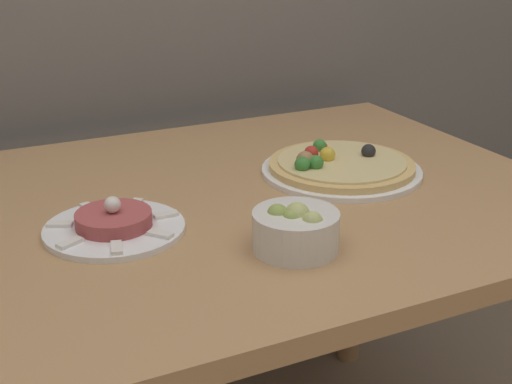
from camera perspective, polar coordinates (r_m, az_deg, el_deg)
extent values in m
cube|color=#AD7F51|center=(1.24, -3.96, -1.42)|extent=(1.27, 0.88, 0.03)
cylinder|color=#AD7F51|center=(1.95, 7.87, -4.44)|extent=(0.06, 0.06, 0.70)
cylinder|color=white|center=(1.37, 6.84, 1.69)|extent=(0.30, 0.30, 0.01)
cylinder|color=#DBB26B|center=(1.36, 6.86, 2.13)|extent=(0.28, 0.28, 0.01)
cylinder|color=#E0C684|center=(1.36, 6.88, 2.47)|extent=(0.24, 0.24, 0.00)
sphere|color=gold|center=(1.36, 5.73, 2.98)|extent=(0.03, 0.03, 0.03)
sphere|color=#B22D23|center=(1.41, 5.31, 3.63)|extent=(0.02, 0.02, 0.02)
sphere|color=#387F33|center=(1.31, 4.81, 2.34)|extent=(0.03, 0.03, 0.03)
sphere|color=#B22D23|center=(1.37, 4.44, 3.13)|extent=(0.03, 0.03, 0.03)
sphere|color=#997047|center=(1.32, 3.96, 2.55)|extent=(0.03, 0.03, 0.03)
sphere|color=black|center=(1.39, 8.99, 3.24)|extent=(0.03, 0.03, 0.03)
sphere|color=#387F33|center=(1.41, 5.11, 3.68)|extent=(0.03, 0.03, 0.03)
sphere|color=#387F33|center=(1.30, 3.72, 2.21)|extent=(0.03, 0.03, 0.03)
cylinder|color=white|center=(1.13, -11.26, -2.91)|extent=(0.22, 0.22, 0.01)
cylinder|color=#A84747|center=(1.13, -11.32, -2.15)|extent=(0.12, 0.12, 0.02)
sphere|color=silver|center=(1.12, -11.41, -1.00)|extent=(0.03, 0.03, 0.03)
cube|color=white|center=(1.15, -7.22, -1.82)|extent=(0.04, 0.02, 0.01)
cube|color=white|center=(1.20, -9.69, -0.94)|extent=(0.04, 0.04, 0.01)
cube|color=white|center=(1.20, -13.19, -1.23)|extent=(0.02, 0.04, 0.01)
cube|color=white|center=(1.15, -15.44, -2.50)|extent=(0.04, 0.03, 0.01)
cube|color=white|center=(1.08, -14.67, -3.95)|extent=(0.04, 0.03, 0.01)
cube|color=white|center=(1.05, -11.08, -4.39)|extent=(0.02, 0.04, 0.01)
cube|color=white|center=(1.09, -7.67, -3.36)|extent=(0.04, 0.04, 0.01)
cylinder|color=silver|center=(1.05, 3.19, -3.15)|extent=(0.13, 0.13, 0.06)
sphere|color=#8EA34C|center=(1.03, 2.86, -2.15)|extent=(0.03, 0.03, 0.03)
sphere|color=#8EA34C|center=(1.04, 1.73, -1.80)|extent=(0.03, 0.03, 0.03)
sphere|color=#B7BC70|center=(1.04, 3.01, -1.93)|extent=(0.03, 0.03, 0.03)
sphere|color=#A3B25B|center=(1.04, 3.47, -2.00)|extent=(0.03, 0.03, 0.03)
sphere|color=#B7BC70|center=(1.04, 3.30, -1.82)|extent=(0.04, 0.04, 0.04)
sphere|color=#B7BC70|center=(1.02, 4.53, -2.39)|extent=(0.03, 0.03, 0.03)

